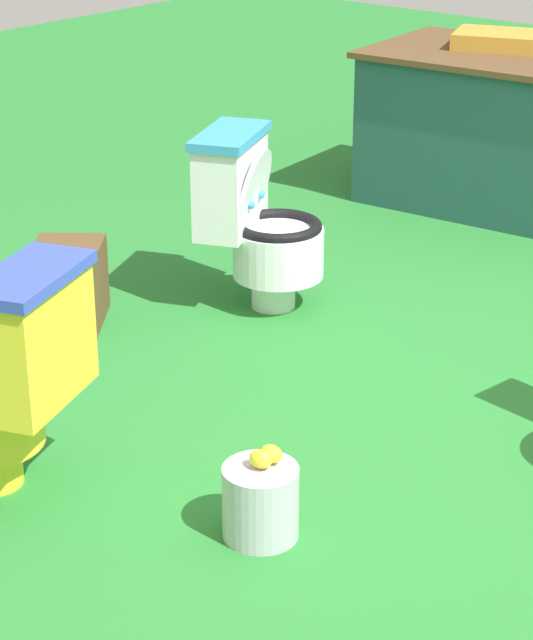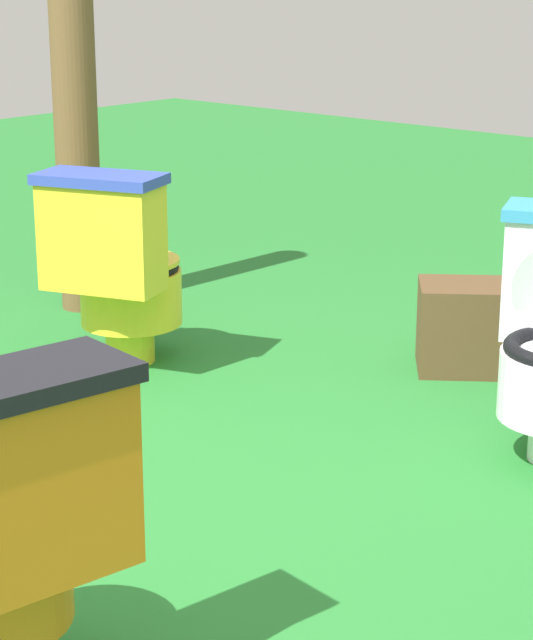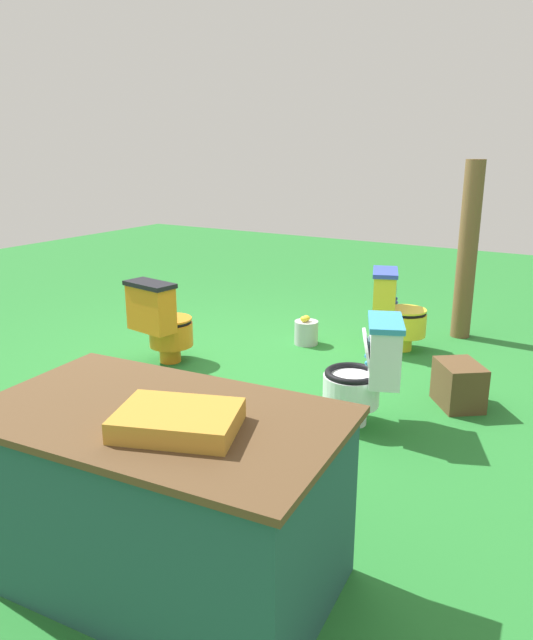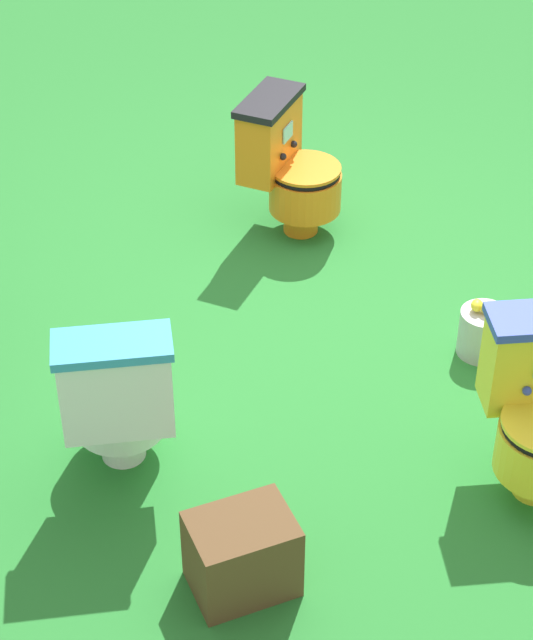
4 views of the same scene
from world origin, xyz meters
name	(u,v)px [view 2 (image 2 of 4)]	position (x,y,z in m)	size (l,w,h in m)	color
ground	(123,553)	(0.00, 0.00, 0.00)	(14.00, 14.00, 0.00)	#26752D
toilet_yellow	(118,268)	(-0.97, -1.08, 0.37)	(0.60, 0.55, 0.73)	yellow
wooden_post	(75,109)	(-1.38, -1.79, 0.83)	(0.18, 0.18, 1.67)	brown
small_crate	(469,327)	(-1.78, -0.13, 0.16)	(0.36, 0.27, 0.32)	brown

